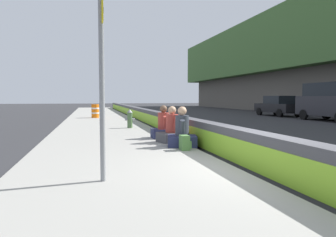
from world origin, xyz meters
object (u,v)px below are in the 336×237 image
at_px(backpack, 185,143).
at_px(parked_car_third, 334,101).
at_px(seated_person_foreground, 182,134).
at_px(construction_barrel, 95,111).
at_px(route_sign_post, 102,58).
at_px(seated_person_middle, 172,131).
at_px(seated_person_rear, 163,128).
at_px(fire_hydrant, 130,118).
at_px(parked_car_fourth, 278,106).

relative_size(backpack, parked_car_third, 0.08).
xyz_separation_m(seated_person_foreground, construction_barrel, (13.71, 2.22, 0.12)).
bearing_deg(route_sign_post, seated_person_middle, -29.29).
bearing_deg(seated_person_middle, backpack, 177.95).
xyz_separation_m(seated_person_rear, construction_barrel, (11.77, 2.13, 0.12)).
xyz_separation_m(seated_person_foreground, parked_car_third, (8.41, -12.98, 0.85)).
distance_m(construction_barrel, parked_car_third, 16.11).
height_order(route_sign_post, parked_car_third, route_sign_post).
xyz_separation_m(fire_hydrant, seated_person_rear, (-3.86, -0.69, -0.09)).
bearing_deg(route_sign_post, parked_car_fourth, -40.90).
bearing_deg(backpack, seated_person_foreground, -10.17).
bearing_deg(seated_person_foreground, seated_person_middle, 3.70).
bearing_deg(parked_car_fourth, route_sign_post, 139.10).
xyz_separation_m(seated_person_rear, backpack, (-2.57, 0.02, -0.16)).
height_order(route_sign_post, fire_hydrant, route_sign_post).
xyz_separation_m(route_sign_post, parked_car_fourth, (17.63, -15.28, -1.35)).
xyz_separation_m(seated_person_foreground, backpack, (-0.63, 0.11, -0.17)).
xyz_separation_m(seated_person_middle, backpack, (-1.53, 0.06, -0.16)).
relative_size(fire_hydrant, seated_person_middle, 0.77).
height_order(construction_barrel, parked_car_fourth, parked_car_fourth).
bearing_deg(parked_car_third, route_sign_post, 127.17).
height_order(seated_person_rear, backpack, seated_person_rear).
height_order(seated_person_middle, seated_person_rear, seated_person_rear).
bearing_deg(seated_person_middle, fire_hydrant, 8.38).
relative_size(seated_person_foreground, seated_person_rear, 1.01).
bearing_deg(seated_person_middle, parked_car_fourth, -43.82).
xyz_separation_m(seated_person_middle, seated_person_rear, (1.04, 0.03, 0.00)).
distance_m(seated_person_middle, parked_car_fourth, 18.72).
height_order(fire_hydrant, construction_barrel, construction_barrel).
bearing_deg(route_sign_post, construction_barrel, -0.54).
relative_size(route_sign_post, fire_hydrant, 4.09).
relative_size(route_sign_post, parked_car_fourth, 0.79).
height_order(seated_person_foreground, backpack, seated_person_foreground).
distance_m(seated_person_middle, parked_car_third, 15.07).
relative_size(fire_hydrant, seated_person_foreground, 0.76).
bearing_deg(construction_barrel, seated_person_rear, -169.76).
bearing_deg(seated_person_foreground, parked_car_third, -57.05).
bearing_deg(parked_car_fourth, backpack, 139.12).
distance_m(seated_person_middle, construction_barrel, 12.99).
bearing_deg(seated_person_foreground, parked_car_fourth, -41.85).
bearing_deg(backpack, parked_car_third, -55.36).
xyz_separation_m(route_sign_post, seated_person_rear, (5.17, -2.29, -1.71)).
distance_m(fire_hydrant, seated_person_middle, 4.95).
height_order(construction_barrel, parked_car_third, parked_car_third).
bearing_deg(construction_barrel, seated_person_foreground, -170.82).
relative_size(fire_hydrant, seated_person_rear, 0.77).
distance_m(construction_barrel, parked_car_fourth, 15.14).
height_order(seated_person_rear, construction_barrel, seated_person_rear).
bearing_deg(fire_hydrant, seated_person_middle, -171.62).
bearing_deg(parked_car_fourth, fire_hydrant, 122.17).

